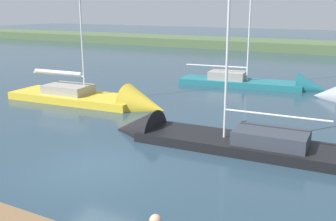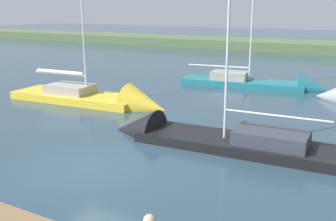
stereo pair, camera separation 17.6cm
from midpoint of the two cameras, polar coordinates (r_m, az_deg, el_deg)
name	(u,v)px [view 2 (the right image)]	position (r m, az deg, el deg)	size (l,w,h in m)	color
ground_plane	(92,168)	(14.83, -10.44, -8.07)	(200.00, 200.00, 0.00)	#263D4C
far_shoreline	(314,51)	(56.54, 20.28, 7.95)	(180.00, 8.00, 2.40)	#4C603D
sailboat_outer_mooring	(198,140)	(17.22, 4.68, -4.23)	(10.22, 2.78, 10.31)	black
sailboat_far_right	(106,103)	(24.15, -8.65, 1.13)	(10.51, 3.40, 11.44)	gold
sailboat_behind_pier	(268,86)	(29.87, 14.25, 3.44)	(10.79, 3.67, 11.11)	#1E6B75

